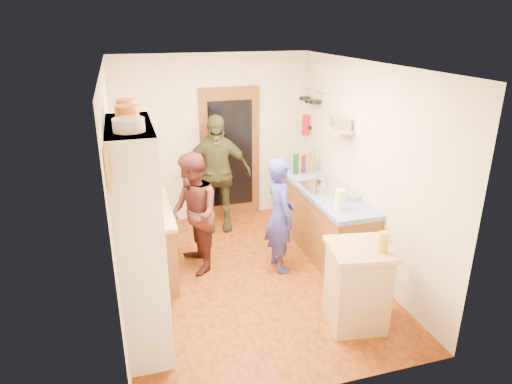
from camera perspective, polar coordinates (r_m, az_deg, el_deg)
name	(u,v)px	position (r m, az deg, el deg)	size (l,w,h in m)	color
floor	(249,276)	(5.90, -0.90, -10.50)	(3.00, 4.00, 0.02)	#8E4611
ceiling	(248,64)	(5.06, -1.07, 15.76)	(3.00, 4.00, 0.02)	silver
wall_back	(214,139)	(7.22, -5.29, 6.63)	(3.00, 0.02, 2.60)	silver
wall_front	(318,261)	(3.61, 7.73, -8.51)	(3.00, 0.02, 2.60)	silver
wall_left	(114,192)	(5.17, -17.32, -0.02)	(0.02, 4.00, 2.60)	silver
wall_right	(364,168)	(5.90, 13.31, 2.93)	(0.02, 4.00, 2.60)	silver
door_frame	(230,154)	(7.29, -3.23, 4.80)	(0.95, 0.06, 2.10)	brown
door_glass	(231,154)	(7.26, -3.17, 4.73)	(0.70, 0.02, 1.70)	black
hutch_body	(140,238)	(4.51, -14.34, -5.60)	(0.40, 1.20, 2.20)	white
hutch_top_shelf	(128,127)	(4.15, -15.66, 7.89)	(0.40, 1.14, 0.04)	white
plate_stack	(129,125)	(3.86, -15.63, 8.08)	(0.26, 0.26, 0.11)	white
orange_pot_a	(127,115)	(4.15, -15.80, 9.29)	(0.20, 0.20, 0.16)	orange
orange_pot_b	(126,108)	(4.48, -15.92, 10.07)	(0.18, 0.18, 0.16)	orange
left_counter_base	(147,243)	(5.93, -13.43, -6.16)	(0.60, 1.40, 0.85)	brown
left_counter_top	(144,210)	(5.74, -13.81, -2.15)	(0.64, 1.44, 0.05)	#D4B683
toaster	(150,214)	(5.28, -13.08, -2.68)	(0.26, 0.18, 0.20)	white
kettle	(140,205)	(5.57, -14.34, -1.59)	(0.17, 0.17, 0.19)	white
orange_bowl	(149,199)	(5.86, -13.17, -0.92)	(0.18, 0.18, 0.08)	orange
chopping_board	(143,192)	(6.21, -13.94, -0.03)	(0.30, 0.22, 0.03)	#D4B683
right_counter_base	(321,219)	(6.49, 8.15, -3.38)	(0.60, 2.20, 0.84)	brown
right_counter_top	(323,189)	(6.32, 8.35, 0.35)	(0.62, 2.22, 0.06)	#0424A7
hob	(325,187)	(6.25, 8.61, 0.59)	(0.55, 0.58, 0.04)	silver
pot_on_hob	(323,183)	(6.16, 8.42, 1.13)	(0.20, 0.20, 0.13)	silver
bottle_a	(296,164)	(6.77, 5.00, 3.52)	(0.08, 0.08, 0.31)	#143F14
bottle_b	(304,164)	(6.84, 5.98, 3.47)	(0.07, 0.07, 0.27)	#591419
bottle_c	(312,161)	(6.87, 7.01, 3.85)	(0.09, 0.09, 0.34)	olive
paper_towel	(340,200)	(5.54, 10.41, -1.00)	(0.12, 0.12, 0.26)	white
mixing_bowl	(347,196)	(5.90, 11.35, -0.55)	(0.24, 0.24, 0.09)	silver
island_base	(357,288)	(4.97, 12.49, -11.63)	(0.55, 0.55, 0.86)	#D4B683
island_top	(360,249)	(4.75, 12.92, -6.98)	(0.62, 0.62, 0.05)	#D4B683
cutting_board	(354,246)	(4.77, 12.16, -6.65)	(0.35, 0.28, 0.02)	white
oil_jar	(383,242)	(4.65, 15.63, -6.05)	(0.10, 0.10, 0.21)	#AD9E2D
pan_rail	(314,91)	(7.05, 7.32, 12.43)	(0.02, 0.02, 0.65)	silver
pan_hang_a	(315,102)	(6.88, 7.39, 11.13)	(0.18, 0.18, 0.05)	black
pan_hang_b	(310,101)	(7.07, 6.73, 11.25)	(0.16, 0.16, 0.05)	black
pan_hang_c	(305,98)	(7.25, 6.11, 11.59)	(0.17, 0.17, 0.05)	black
wall_shelf	(340,130)	(6.11, 10.41, 7.65)	(0.26, 0.42, 0.03)	#D4B683
radio	(340,123)	(6.10, 10.47, 8.48)	(0.22, 0.30, 0.15)	silver
ext_bracket	(309,128)	(7.32, 6.63, 7.98)	(0.06, 0.10, 0.04)	black
fire_extinguisher	(306,125)	(7.28, 6.21, 8.34)	(0.11, 0.11, 0.32)	red
picture_frame	(108,168)	(3.46, -18.03, 2.90)	(0.03, 0.25, 0.30)	gold
person_hob	(282,215)	(5.74, 3.32, -2.94)	(0.55, 0.36, 1.50)	#2F3599
person_left	(194,213)	(5.79, -7.71, -2.57)	(0.76, 0.59, 1.56)	#471F1D
person_back	(217,173)	(6.85, -4.89, 2.33)	(1.05, 0.44, 1.79)	#363820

